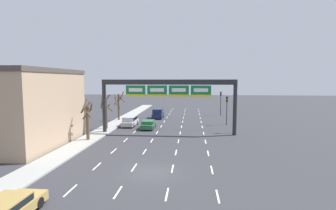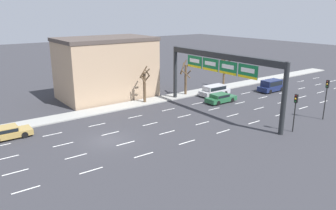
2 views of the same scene
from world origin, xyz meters
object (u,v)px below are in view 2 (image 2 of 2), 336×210
sign_gantry (221,66)px  tree_bare_closest (224,70)px  traffic_light_near_gantry (326,92)px  tree_bare_second (186,77)px  suv_silver (215,90)px  car_gold (7,132)px  car_green (221,98)px  suv_navy (271,85)px  tree_bare_third (145,84)px  traffic_light_far_end (295,105)px

sign_gantry → tree_bare_closest: bearing=132.1°
traffic_light_near_gantry → tree_bare_second: size_ratio=0.93×
suv_silver → tree_bare_closest: 6.68m
car_gold → suv_silver: bearing=90.5°
car_green → tree_bare_second: size_ratio=0.89×
suv_navy → traffic_light_near_gantry: bearing=-28.4°
sign_gantry → car_gold: 24.61m
sign_gantry → tree_bare_closest: (-10.11, 11.18, -3.03)m
tree_bare_closest → tree_bare_second: size_ratio=1.03×
suv_navy → car_green: (-0.06, -11.22, -0.33)m
tree_bare_closest → suv_navy: bearing=28.8°
car_green → tree_bare_second: tree_bare_second is taller
sign_gantry → suv_navy: bearing=102.6°
traffic_light_near_gantry → tree_bare_third: tree_bare_third is taller
tree_bare_closest → tree_bare_third: size_ratio=1.06×
car_green → tree_bare_third: 10.74m
traffic_light_far_end → suv_navy: bearing=133.8°
tree_bare_second → traffic_light_far_end: bearing=-2.3°
sign_gantry → suv_navy: sign_gantry is taller
traffic_light_near_gantry → car_gold: bearing=-116.4°
suv_navy → car_gold: 38.18m
suv_silver → traffic_light_far_end: bearing=-14.2°
traffic_light_far_end → suv_silver: bearing=165.8°
sign_gantry → suv_navy: (-3.33, 14.91, -4.94)m
traffic_light_near_gantry → tree_bare_second: bearing=-162.9°
car_green → traffic_light_far_end: (12.73, -1.98, 2.25)m
car_green → suv_silver: suv_silver is taller
traffic_light_near_gantry → tree_bare_closest: size_ratio=0.90×
car_gold → tree_bare_closest: size_ratio=0.82×
suv_silver → tree_bare_closest: size_ratio=0.92×
car_green → traffic_light_near_gantry: (12.45, 4.53, 2.68)m
sign_gantry → traffic_light_far_end: size_ratio=4.54×
traffic_light_far_end → tree_bare_closest: size_ratio=0.78×
tree_bare_closest → sign_gantry: bearing=-47.9°
traffic_light_near_gantry → tree_bare_closest: (-19.18, 2.96, -0.45)m
sign_gantry → tree_bare_third: size_ratio=3.74×
car_gold → tree_bare_closest: (-3.62, 34.32, 2.26)m
tree_bare_third → traffic_light_near_gantry: bearing=35.2°
traffic_light_near_gantry → tree_bare_closest: bearing=171.2°
suv_navy → tree_bare_second: bearing=-116.9°
suv_navy → tree_bare_closest: size_ratio=0.88×
tree_bare_closest → tree_bare_third: 16.10m
suv_silver → car_gold: 28.93m
car_gold → tree_bare_third: (-3.02, 18.24, 2.02)m
suv_navy → car_green: bearing=-90.3°
suv_navy → tree_bare_second: 14.08m
car_gold → tree_bare_second: (-3.16, 25.60, 2.17)m
car_green → traffic_light_far_end: traffic_light_far_end is taller
car_green → suv_silver: (-3.37, 2.09, 0.18)m
car_gold → traffic_light_near_gantry: traffic_light_near_gantry is taller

